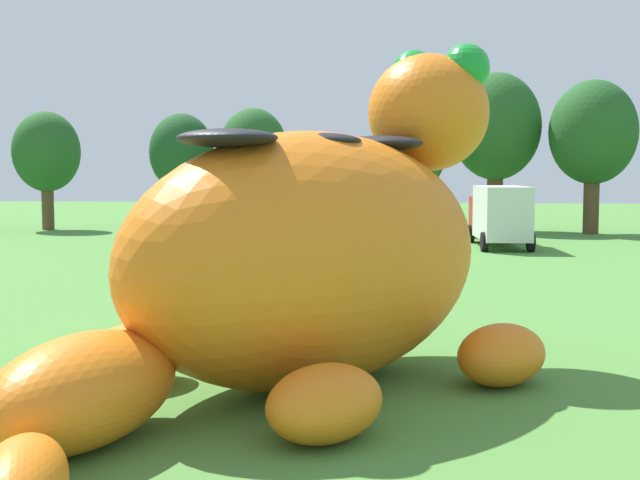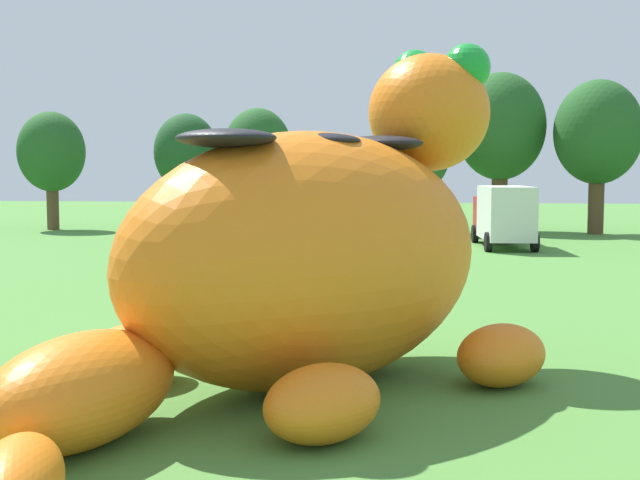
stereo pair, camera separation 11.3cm
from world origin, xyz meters
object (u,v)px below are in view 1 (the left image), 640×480
Objects in this scene: spectator_near_inflatable at (251,245)px; spectator_mid_field at (360,236)px; spectator_by_cars at (387,253)px; car_orange at (344,228)px; giant_inflatable_creature at (314,255)px; spectator_far_side at (392,240)px; box_truck at (499,214)px; car_black at (184,226)px; spectator_wandering at (233,235)px; car_yellow at (260,227)px.

spectator_mid_field is (3.90, 4.59, 0.00)m from spectator_near_inflatable.
spectator_near_inflatable is 1.00× the size of spectator_by_cars.
car_orange reaches higher than spectator_near_inflatable.
car_orange is (-1.46, 26.61, -1.41)m from giant_inflatable_creature.
car_orange is 6.89m from spectator_far_side.
car_orange is 7.52m from box_truck.
box_truck is (15.71, -0.52, 0.74)m from car_black.
spectator_wandering and spectator_far_side have the same top height.
box_truck is at bearing 0.41° from car_orange.
spectator_by_cars is 5.37m from spectator_far_side.
car_orange is 12.04m from spectator_by_cars.
car_orange is 6.61m from spectator_wandering.
spectator_far_side is (10.70, -7.01, -0.01)m from car_black.
spectator_wandering is (-12.05, -4.84, -0.75)m from box_truck.
spectator_wandering is (-6.02, 21.83, -1.42)m from giant_inflatable_creature.
spectator_by_cars is at bearing -78.91° from spectator_mid_field.
car_yellow is (-5.81, 27.40, -1.41)m from giant_inflatable_creature.
car_yellow is 0.96× the size of car_orange.
spectator_by_cars is 9.87m from spectator_wandering.
car_orange is (4.36, -0.78, 0.00)m from car_yellow.
car_black is 1.00× the size of car_yellow.
spectator_by_cars is at bearing -90.90° from spectator_far_side.
giant_inflatable_creature reaches higher than car_orange.
car_yellow is 9.93m from spectator_far_side.
spectator_by_cars is (1.37, -6.96, 0.00)m from spectator_mid_field.
car_orange reaches higher than spectator_by_cars.
spectator_wandering is (-5.58, 0.05, 0.00)m from spectator_mid_field.
spectator_wandering is at bearing 179.45° from spectator_mid_field.
spectator_far_side is at bearing 89.10° from spectator_by_cars.
box_truck reaches higher than spectator_wandering.
spectator_mid_field is at bearing -78.13° from car_orange.
giant_inflatable_creature is at bearing -75.84° from spectator_near_inflatable.
spectator_far_side is (0.08, 5.37, 0.00)m from spectator_by_cars.
giant_inflatable_creature reaches higher than spectator_far_side.
spectator_by_cars is (5.26, -2.38, 0.00)m from spectator_near_inflatable.
spectator_wandering is at bearing -158.13° from box_truck.
car_yellow is at bearing 133.40° from spectator_far_side.
spectator_wandering is (-0.21, -5.57, -0.01)m from car_yellow.
car_orange is 0.66× the size of box_truck.
car_orange is at bearing 101.41° from spectator_by_cars.
giant_inflatable_creature reaches higher than spectator_mid_field.
box_truck is at bearing 77.26° from giant_inflatable_creature.
box_truck is 3.81× the size of spectator_mid_field.
spectator_by_cars is at bearing -113.29° from box_truck.
spectator_near_inflatable is (-4.34, 17.19, -1.42)m from giant_inflatable_creature.
spectator_wandering is 7.22m from spectator_far_side.
giant_inflatable_creature is at bearing -78.02° from car_yellow.
spectator_near_inflatable is 4.94m from spectator_wandering.
car_black is at bearing 118.14° from spectator_near_inflatable.
car_black is 16.30m from spectator_by_cars.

